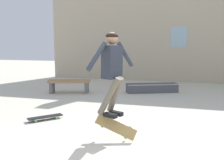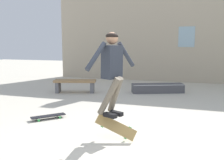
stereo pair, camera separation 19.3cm
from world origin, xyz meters
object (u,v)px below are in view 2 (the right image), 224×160
object	(u,v)px
skater	(112,67)
skateboard_flipping	(116,127)
skate_ledge	(158,88)
skateboard_resting	(48,116)
park_bench	(75,83)

from	to	relation	value
skater	skateboard_flipping	xyz separation A→B (m)	(0.08, -0.03, -1.08)
skateboard_flipping	skate_ledge	bearing A→B (deg)	90.40
skate_ledge	skateboard_flipping	distance (m)	4.73
skateboard_resting	skateboard_flipping	bearing A→B (deg)	111.02
skateboard_resting	skate_ledge	bearing A→B (deg)	-163.74
skate_ledge	park_bench	bearing A→B (deg)	174.77
park_bench	skater	bearing A→B (deg)	-71.52
skate_ledge	skateboard_resting	bearing A→B (deg)	-138.68
skater	skate_ledge	bearing A→B (deg)	111.67
skate_ledge	skateboard_flipping	bearing A→B (deg)	-113.83
skate_ledge	skateboard_flipping	size ratio (longest dim) A/B	2.39
skate_ledge	skater	bearing A→B (deg)	-114.77
skate_ledge	skateboard_resting	distance (m)	4.46
park_bench	skate_ledge	distance (m)	2.96
skater	skateboard_flipping	distance (m)	1.09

